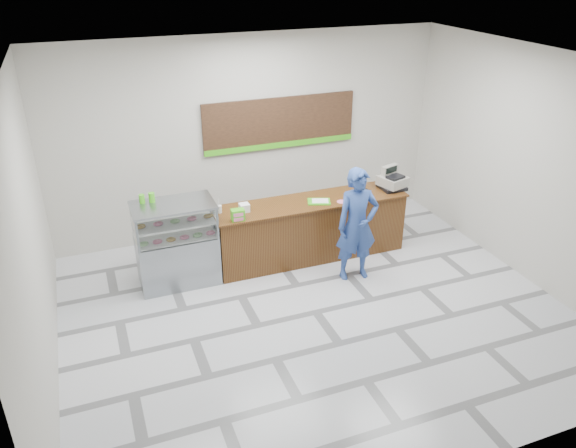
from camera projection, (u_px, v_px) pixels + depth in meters
name	position (u px, v px, depth m)	size (l,w,h in m)	color
floor	(316.00, 312.00, 8.10)	(7.00, 7.00, 0.00)	silver
back_wall	(250.00, 136.00, 9.83)	(7.00, 7.00, 0.00)	beige
ceiling	(323.00, 65.00, 6.54)	(7.00, 7.00, 0.00)	silver
sales_counter	(310.00, 229.00, 9.34)	(3.26, 0.76, 1.03)	#5A3716
display_case	(176.00, 243.00, 8.56)	(1.22, 0.72, 1.33)	gray
menu_board	(280.00, 124.00, 9.89)	(2.80, 0.06, 0.90)	black
cash_register	(392.00, 181.00, 9.52)	(0.50, 0.51, 0.38)	black
card_terminal	(366.00, 192.00, 9.40)	(0.08, 0.16, 0.04)	black
serving_tray	(319.00, 201.00, 9.06)	(0.43, 0.37, 0.02)	green
napkin_box	(244.00, 208.00, 8.72)	(0.15, 0.15, 0.13)	white
straw_cup	(219.00, 209.00, 8.68)	(0.08, 0.08, 0.12)	silver
promo_box	(238.00, 215.00, 8.43)	(0.20, 0.13, 0.18)	#42B819
donut_decal	(342.00, 202.00, 9.08)	(0.17, 0.17, 0.00)	pink
green_cup_left	(142.00, 199.00, 8.28)	(0.08, 0.08, 0.13)	#42B819
green_cup_right	(152.00, 197.00, 8.31)	(0.09, 0.09, 0.14)	#42B819
customer	(357.00, 225.00, 8.60)	(0.66, 0.43, 1.82)	#2A468D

